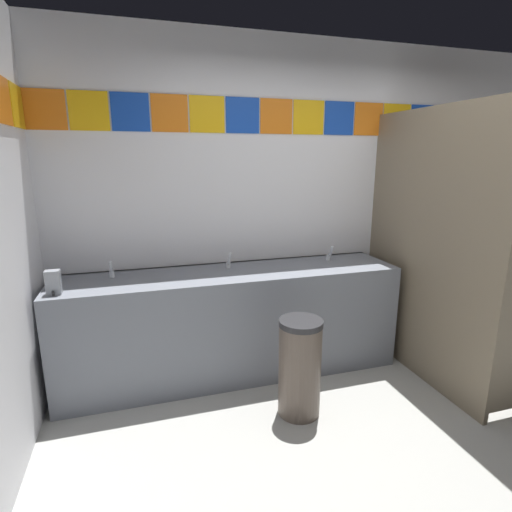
# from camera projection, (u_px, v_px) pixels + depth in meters

# --- Properties ---
(ground_plane) EXTENTS (9.35, 9.35, 0.00)m
(ground_plane) POSITION_uv_depth(u_px,v_px,m) (415.00, 468.00, 2.28)
(ground_plane) COLOR #9E9E99
(wall_back) EXTENTS (4.25, 0.09, 2.67)m
(wall_back) POSITION_uv_depth(u_px,v_px,m) (304.00, 202.00, 3.53)
(wall_back) COLOR silver
(wall_back) RESTS_ON ground_plane
(vanity_counter) EXTENTS (2.66, 0.60, 0.86)m
(vanity_counter) POSITION_uv_depth(u_px,v_px,m) (232.00, 321.00, 3.22)
(vanity_counter) COLOR slate
(vanity_counter) RESTS_ON ground_plane
(faucet_left) EXTENTS (0.04, 0.10, 0.14)m
(faucet_left) POSITION_uv_depth(u_px,v_px,m) (112.00, 271.00, 2.95)
(faucet_left) COLOR silver
(faucet_left) RESTS_ON vanity_counter
(faucet_center) EXTENTS (0.04, 0.10, 0.14)m
(faucet_center) POSITION_uv_depth(u_px,v_px,m) (229.00, 262.00, 3.19)
(faucet_center) COLOR silver
(faucet_center) RESTS_ON vanity_counter
(faucet_right) EXTENTS (0.04, 0.10, 0.14)m
(faucet_right) POSITION_uv_depth(u_px,v_px,m) (330.00, 255.00, 3.44)
(faucet_right) COLOR silver
(faucet_right) RESTS_ON vanity_counter
(soap_dispenser) EXTENTS (0.09, 0.09, 0.16)m
(soap_dispenser) POSITION_uv_depth(u_px,v_px,m) (53.00, 282.00, 2.60)
(soap_dispenser) COLOR gray
(soap_dispenser) RESTS_ON vanity_counter
(stall_divider) EXTENTS (0.92, 1.46, 2.09)m
(stall_divider) POSITION_uv_depth(u_px,v_px,m) (469.00, 255.00, 2.88)
(stall_divider) COLOR #726651
(stall_divider) RESTS_ON ground_plane
(toilet) EXTENTS (0.39, 0.49, 0.74)m
(toilet) POSITION_uv_depth(u_px,v_px,m) (441.00, 316.00, 3.67)
(toilet) COLOR white
(toilet) RESTS_ON ground_plane
(trash_bin) EXTENTS (0.29, 0.29, 0.69)m
(trash_bin) POSITION_uv_depth(u_px,v_px,m) (300.00, 367.00, 2.71)
(trash_bin) COLOR brown
(trash_bin) RESTS_ON ground_plane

